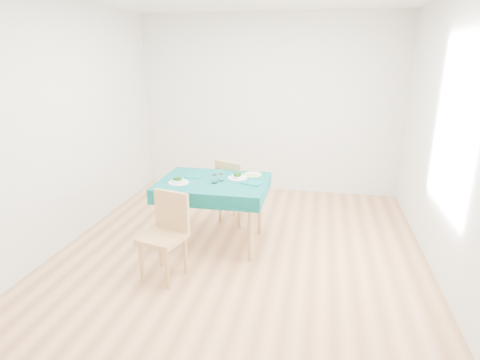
% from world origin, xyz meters
% --- Properties ---
extents(room_shell, '(4.02, 4.52, 2.73)m').
position_xyz_m(room_shell, '(0.00, 0.00, 1.35)').
color(room_shell, '#A97346').
rests_on(room_shell, ground).
extents(table, '(1.19, 0.90, 0.76)m').
position_xyz_m(table, '(-0.35, 0.20, 0.38)').
color(table, '#075452').
rests_on(table, ground).
extents(chair_near, '(0.48, 0.51, 0.96)m').
position_xyz_m(chair_near, '(-0.63, -0.65, 0.48)').
color(chair_near, tan).
rests_on(chair_near, ground).
extents(chair_far, '(0.52, 0.54, 0.96)m').
position_xyz_m(chair_far, '(-0.22, 0.85, 0.48)').
color(chair_far, tan).
rests_on(chair_far, ground).
extents(bowl_near, '(0.23, 0.23, 0.07)m').
position_xyz_m(bowl_near, '(-0.70, 0.04, 0.79)').
color(bowl_near, white).
rests_on(bowl_near, table).
extents(bowl_far, '(0.22, 0.22, 0.07)m').
position_xyz_m(bowl_far, '(-0.09, 0.33, 0.79)').
color(bowl_far, white).
rests_on(bowl_far, table).
extents(fork_near, '(0.07, 0.16, 0.00)m').
position_xyz_m(fork_near, '(-0.71, 0.07, 0.76)').
color(fork_near, silver).
rests_on(fork_near, table).
extents(knife_near, '(0.04, 0.19, 0.00)m').
position_xyz_m(knife_near, '(-0.52, 0.11, 0.76)').
color(knife_near, silver).
rests_on(knife_near, table).
extents(fork_far, '(0.05, 0.19, 0.00)m').
position_xyz_m(fork_far, '(-0.30, 0.36, 0.76)').
color(fork_far, silver).
rests_on(fork_far, table).
extents(knife_far, '(0.03, 0.19, 0.00)m').
position_xyz_m(knife_far, '(0.05, 0.25, 0.76)').
color(knife_far, silver).
rests_on(knife_far, table).
extents(napkin_near, '(0.20, 0.15, 0.01)m').
position_xyz_m(napkin_near, '(-0.61, 0.29, 0.76)').
color(napkin_near, '#0B5D5A').
rests_on(napkin_near, table).
extents(napkin_far, '(0.26, 0.22, 0.01)m').
position_xyz_m(napkin_far, '(0.10, 0.18, 0.76)').
color(napkin_far, '#0B5D5A').
rests_on(napkin_far, table).
extents(tumbler_center, '(0.06, 0.06, 0.08)m').
position_xyz_m(tumbler_center, '(-0.26, 0.21, 0.80)').
color(tumbler_center, white).
rests_on(tumbler_center, table).
extents(tumbler_side, '(0.07, 0.07, 0.09)m').
position_xyz_m(tumbler_side, '(-0.31, 0.13, 0.80)').
color(tumbler_side, white).
rests_on(tumbler_side, table).
extents(side_plate, '(0.22, 0.22, 0.01)m').
position_xyz_m(side_plate, '(0.05, 0.49, 0.76)').
color(side_plate, '#C1DE6C').
rests_on(side_plate, table).
extents(bread_slice, '(0.12, 0.12, 0.02)m').
position_xyz_m(bread_slice, '(0.05, 0.49, 0.78)').
color(bread_slice, beige).
rests_on(bread_slice, side_plate).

